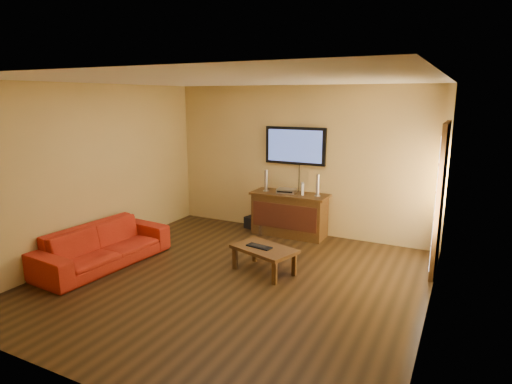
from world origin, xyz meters
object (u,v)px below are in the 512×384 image
Objects in this scene: game_console at (303,189)px; media_console at (289,214)px; television at (295,146)px; keyboard at (259,246)px; subwoofer at (252,222)px; bottle at (261,229)px; av_receiver at (287,191)px; coffee_table at (264,251)px; sofa at (103,239)px; speaker_right at (318,186)px; speaker_left at (266,181)px.

media_console is at bearing 163.19° from game_console.
television is 2.88× the size of keyboard.
keyboard is (0.26, -1.77, -0.01)m from media_console.
television is 2.36m from keyboard.
game_console is (0.23, -0.20, -0.74)m from television.
game_console is 0.92× the size of subwoofer.
bottle is at bearing -155.42° from media_console.
av_receiver is 1.63× the size of game_console.
subwoofer is at bearing 120.18° from keyboard.
media_console is 6.29× the size of subwoofer.
sofa is (-2.29, -0.83, 0.08)m from coffee_table.
television is 3.43× the size of av_receiver.
sofa is at bearing -153.89° from game_console.
game_console reaches higher than media_console.
coffee_table is 2.64× the size of speaker_right.
television reaches higher than av_receiver.
coffee_table reaches higher than subwoofer.
media_console is 0.43m from av_receiver.
keyboard is (0.33, -1.79, -0.44)m from av_receiver.
av_receiver reaches higher than bottle.
subwoofer is (-0.82, 0.08, -0.28)m from media_console.
coffee_table is 0.10m from keyboard.
keyboard is at bearing -48.21° from subwoofer.
av_receiver is 1.03m from subwoofer.
television is 0.83m from av_receiver.
speaker_right is (0.19, 1.77, 0.64)m from coffee_table.
subwoofer is (-0.74, 0.06, -0.71)m from av_receiver.
av_receiver is 1.50× the size of subwoofer.
speaker_right reaches higher than game_console.
speaker_right reaches higher than av_receiver.
sofa is 3.64m from speaker_right.
speaker_right is at bearing -39.14° from sofa.
coffee_table is at bearing -62.44° from bottle.
speaker_right is (0.98, 0.04, -0.00)m from speaker_left.
game_console is (0.23, 0.03, 0.49)m from media_console.
subwoofer is (-0.82, -0.15, -1.51)m from television.
television reaches higher than speaker_left.
subwoofer is (-1.33, 0.06, -0.85)m from speaker_right.
speaker_right is at bearing 81.77° from keyboard.
television reaches higher than sofa.
speaker_right is (0.52, -0.21, -0.66)m from television.
media_console is at bearing -177.84° from speaker_right.
game_console reaches higher than sofa.
media_console is 0.68× the size of sofa.
sofa is 3.25m from av_receiver.
coffee_table is 1.89m from av_receiver.
subwoofer is at bearing -18.80° from sofa.
media_console reaches higher than bottle.
coffee_table is 1.87m from game_console.
keyboard is at bearing -86.89° from av_receiver.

